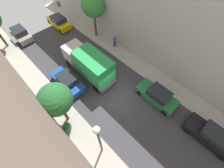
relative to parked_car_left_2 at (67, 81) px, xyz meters
The scene contains 16 objects.
ground 5.68m from the parked_car_left_2, 61.37° to the right, with size 32.00×32.00×0.00m, color #38383D.
sidewalk_left 5.49m from the parked_car_left_2, 114.94° to the right, with size 2.00×44.00×0.15m, color #A8A399.
sidewalk_right 9.17m from the parked_car_left_2, 32.71° to the right, with size 2.00×44.00×0.15m, color #A8A399.
parked_car_left_2 is the anchor object (origin of this frame).
parked_car_left_3 11.35m from the parked_car_left_2, 90.00° to the left, with size 1.78×4.20×1.57m.
parked_car_right_1 14.47m from the parked_car_left_2, 68.09° to the right, with size 1.78×4.20×1.57m.
parked_car_right_2 9.54m from the parked_car_left_2, 55.52° to the right, with size 1.78×4.20×1.57m.
parked_car_right_3 11.35m from the parked_car_left_2, 61.58° to the left, with size 1.78×4.20×1.57m.
delivery_truck 2.96m from the parked_car_left_2, 12.27° to the right, with size 2.26×6.60×3.38m.
pedestrian 8.12m from the parked_car_left_2, ahead, with size 0.40×0.36×1.72m.
street_tree_1 9.68m from the parked_car_left_2, 28.82° to the left, with size 2.97×2.97×5.80m.
street_tree_2 5.13m from the parked_car_left_2, 125.92° to the right, with size 2.60×2.60×5.08m.
potted_plant_0 17.22m from the parked_car_left_2, 60.55° to the left, with size 0.52×0.52×0.76m.
potted_plant_1 3.51m from the parked_car_left_2, 151.83° to the right, with size 0.52×0.52×0.75m.
potted_plant_3 5.03m from the parked_car_left_2, 124.77° to the right, with size 0.72×0.72×0.98m.
lamp_post 8.43m from the parked_car_left_2, 104.07° to the right, with size 0.44×0.44×5.71m.
Camera 1 is at (-5.67, -4.91, 13.46)m, focal length 23.34 mm.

